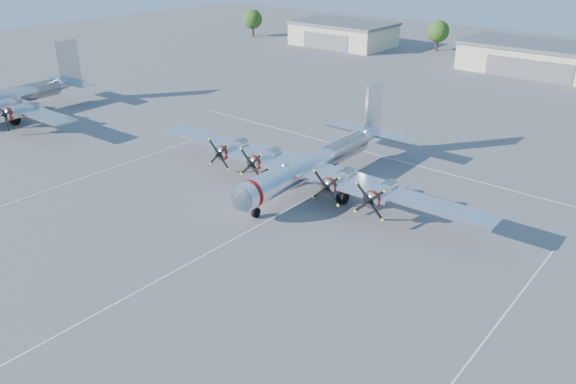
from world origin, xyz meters
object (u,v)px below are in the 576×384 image
Objects in this scene: tree_west at (438,31)px; bomber_west at (11,116)px; hangar_west at (343,34)px; tree_far_west at (253,19)px; main_bomber_b29 at (314,185)px; hangar_center at (542,58)px.

bomber_west is at bearing -106.47° from tree_west.
hangar_west is 77.46m from bomber_west.
bomber_west is (19.79, -73.27, -4.22)m from tree_far_west.
tree_far_west reaches higher than hangar_west.
hangar_west is at bearing 9.01° from tree_far_west.
tree_far_west is 0.17× the size of main_bomber_b29.
main_bomber_b29 is (43.55, -68.89, -2.71)m from hangar_west.
tree_far_west is 94.51m from main_bomber_b29.
tree_far_west is (-70.00, -3.96, 1.51)m from hangar_center.
main_bomber_b29 is (23.55, -76.93, -4.22)m from tree_west.
tree_west is at bearing 14.93° from tree_far_west.
bomber_west reaches higher than main_bomber_b29.
hangar_center reaches higher than main_bomber_b29.
hangar_center is 70.13m from tree_far_west.
hangar_center is 4.31× the size of tree_west.
hangar_center is at bearing 54.98° from bomber_west.
bomber_west is at bearing -123.03° from hangar_center.
tree_west is at bearing 71.54° from bomber_west.
tree_west is 0.19× the size of bomber_west.
bomber_west is (-5.21, -77.23, -2.71)m from hangar_west.
tree_far_west is 76.01m from bomber_west.
tree_far_west reaches higher than hangar_center.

